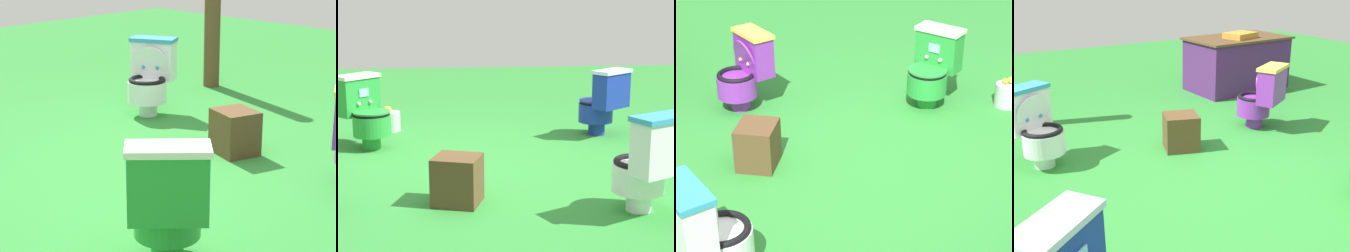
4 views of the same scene
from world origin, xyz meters
TOP-DOWN VIEW (x-y plane):
  - ground at (0.00, 0.00)m, footprint 14.00×14.00m
  - toilet_purple at (1.22, 0.90)m, footprint 0.59×0.62m
  - toilet_white at (-1.17, 1.16)m, footprint 0.58×0.62m
  - vendor_table at (2.01, 2.42)m, footprint 1.51×0.95m
  - small_crate at (0.15, 0.83)m, footprint 0.40×0.39m

SIDE VIEW (x-z plane):
  - ground at x=0.00m, z-range 0.00..0.00m
  - small_crate at x=0.15m, z-range 0.00..0.36m
  - toilet_purple at x=1.22m, z-range 0.01..0.74m
  - toilet_white at x=-1.17m, z-range 0.01..0.74m
  - vendor_table at x=2.01m, z-range -0.03..0.82m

